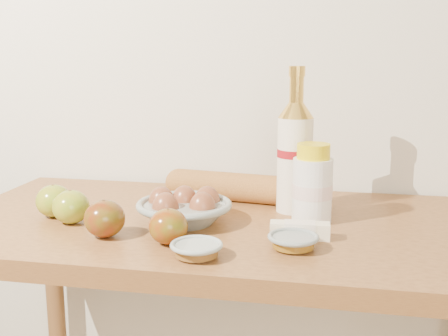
% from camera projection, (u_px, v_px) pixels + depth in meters
% --- Properties ---
extents(back_wall, '(3.50, 0.02, 2.60)m').
position_uv_depth(back_wall, '(251.00, 32.00, 1.43)').
color(back_wall, beige).
rests_on(back_wall, ground).
extents(table, '(1.20, 0.60, 0.90)m').
position_uv_depth(table, '(227.00, 275.00, 1.22)').
color(table, '#986231').
rests_on(table, ground).
extents(bourbon_bottle, '(0.08, 0.08, 0.32)m').
position_uv_depth(bourbon_bottle, '(295.00, 154.00, 1.24)').
color(bourbon_bottle, '#F4E8CF').
rests_on(bourbon_bottle, table).
extents(cream_bottle, '(0.10, 0.10, 0.17)m').
position_uv_depth(cream_bottle, '(312.00, 186.00, 1.17)').
color(cream_bottle, white).
rests_on(cream_bottle, table).
extents(egg_bowl, '(0.24, 0.24, 0.07)m').
position_uv_depth(egg_bowl, '(184.00, 209.00, 1.18)').
color(egg_bowl, gray).
rests_on(egg_bowl, table).
extents(baguette, '(0.42, 0.12, 0.07)m').
position_uv_depth(baguette, '(245.00, 188.00, 1.33)').
color(baguette, '#B37636').
rests_on(baguette, table).
extents(apple_yellowgreen, '(0.08, 0.08, 0.07)m').
position_uv_depth(apple_yellowgreen, '(71.00, 207.00, 1.17)').
color(apple_yellowgreen, '#A78E21').
rests_on(apple_yellowgreen, table).
extents(apple_redgreen_front, '(0.09, 0.09, 0.07)m').
position_uv_depth(apple_redgreen_front, '(105.00, 219.00, 1.08)').
color(apple_redgreen_front, maroon).
rests_on(apple_redgreen_front, table).
extents(apple_redgreen_right, '(0.09, 0.09, 0.07)m').
position_uv_depth(apple_redgreen_right, '(168.00, 226.00, 1.04)').
color(apple_redgreen_right, '#990808').
rests_on(apple_redgreen_right, table).
extents(sugar_bowl, '(0.10, 0.10, 0.03)m').
position_uv_depth(sugar_bowl, '(197.00, 249.00, 0.98)').
color(sugar_bowl, '#97A5A0').
rests_on(sugar_bowl, table).
extents(syrup_bowl, '(0.12, 0.12, 0.03)m').
position_uv_depth(syrup_bowl, '(293.00, 241.00, 1.02)').
color(syrup_bowl, gray).
rests_on(syrup_bowl, table).
extents(butter_stick, '(0.12, 0.04, 0.03)m').
position_uv_depth(butter_stick, '(300.00, 230.00, 1.08)').
color(butter_stick, '#F6E9BE').
rests_on(butter_stick, table).
extents(apple_extra, '(0.08, 0.08, 0.07)m').
position_uv_depth(apple_extra, '(54.00, 201.00, 1.21)').
color(apple_extra, '#A78E21').
rests_on(apple_extra, table).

